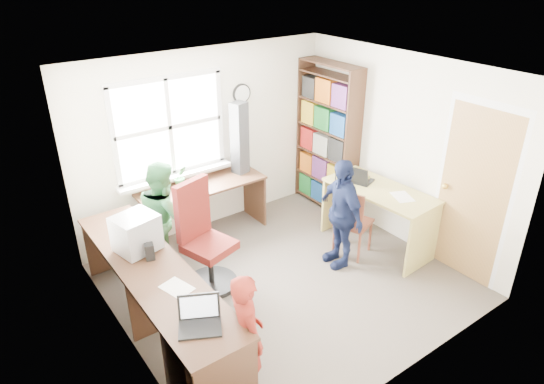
{
  "coord_description": "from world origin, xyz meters",
  "views": [
    {
      "loc": [
        -2.8,
        -3.59,
        3.43
      ],
      "look_at": [
        0.0,
        0.25,
        1.05
      ],
      "focal_mm": 32.0,
      "sensor_mm": 36.0,
      "label": 1
    }
  ],
  "objects_px": {
    "person_navy": "(341,213)",
    "crt_monitor": "(136,233)",
    "bookshelf": "(327,141)",
    "person_green": "(165,218)",
    "laptop_left": "(200,319)",
    "wooden_chair": "(351,220)",
    "cd_tower": "(240,138)",
    "person_red": "(247,335)",
    "l_desk": "(192,307)",
    "swivel_chair": "(204,242)",
    "laptop_right": "(357,178)",
    "right_desk": "(379,205)",
    "potted_plant": "(181,177)"
  },
  "relations": [
    {
      "from": "person_red",
      "to": "swivel_chair",
      "type": "bearing_deg",
      "value": -6.88
    },
    {
      "from": "swivel_chair",
      "to": "laptop_right",
      "type": "bearing_deg",
      "value": -24.04
    },
    {
      "from": "wooden_chair",
      "to": "laptop_right",
      "type": "height_order",
      "value": "laptop_right"
    },
    {
      "from": "swivel_chair",
      "to": "person_red",
      "type": "distance_m",
      "value": 1.6
    },
    {
      "from": "cd_tower",
      "to": "person_navy",
      "type": "relative_size",
      "value": 0.71
    },
    {
      "from": "cd_tower",
      "to": "person_navy",
      "type": "xyz_separation_m",
      "value": [
        0.39,
        -1.55,
        -0.55
      ]
    },
    {
      "from": "bookshelf",
      "to": "crt_monitor",
      "type": "height_order",
      "value": "bookshelf"
    },
    {
      "from": "laptop_left",
      "to": "wooden_chair",
      "type": "bearing_deg",
      "value": 45.61
    },
    {
      "from": "l_desk",
      "to": "person_red",
      "type": "bearing_deg",
      "value": -80.53
    },
    {
      "from": "person_red",
      "to": "person_navy",
      "type": "xyz_separation_m",
      "value": [
        1.94,
        0.95,
        0.08
      ]
    },
    {
      "from": "person_navy",
      "to": "right_desk",
      "type": "bearing_deg",
      "value": 101.13
    },
    {
      "from": "right_desk",
      "to": "potted_plant",
      "type": "bearing_deg",
      "value": 136.59
    },
    {
      "from": "laptop_left",
      "to": "potted_plant",
      "type": "distance_m",
      "value": 2.55
    },
    {
      "from": "crt_monitor",
      "to": "laptop_right",
      "type": "distance_m",
      "value": 2.82
    },
    {
      "from": "l_desk",
      "to": "cd_tower",
      "type": "xyz_separation_m",
      "value": [
        1.68,
        1.76,
        0.77
      ]
    },
    {
      "from": "l_desk",
      "to": "laptop_right",
      "type": "bearing_deg",
      "value": 11.41
    },
    {
      "from": "l_desk",
      "to": "right_desk",
      "type": "distance_m",
      "value": 2.73
    },
    {
      "from": "laptop_left",
      "to": "cd_tower",
      "type": "xyz_separation_m",
      "value": [
        1.87,
        2.31,
        0.43
      ]
    },
    {
      "from": "bookshelf",
      "to": "person_navy",
      "type": "xyz_separation_m",
      "value": [
        -0.89,
        -1.26,
        -0.32
      ]
    },
    {
      "from": "right_desk",
      "to": "person_red",
      "type": "relative_size",
      "value": 1.2
    },
    {
      "from": "right_desk",
      "to": "wooden_chair",
      "type": "bearing_deg",
      "value": 172.11
    },
    {
      "from": "potted_plant",
      "to": "person_red",
      "type": "bearing_deg",
      "value": -105.2
    },
    {
      "from": "bookshelf",
      "to": "wooden_chair",
      "type": "height_order",
      "value": "bookshelf"
    },
    {
      "from": "l_desk",
      "to": "swivel_chair",
      "type": "xyz_separation_m",
      "value": [
        0.57,
        0.8,
        0.08
      ]
    },
    {
      "from": "bookshelf",
      "to": "person_green",
      "type": "distance_m",
      "value": 2.63
    },
    {
      "from": "l_desk",
      "to": "swivel_chair",
      "type": "distance_m",
      "value": 0.98
    },
    {
      "from": "wooden_chair",
      "to": "l_desk",
      "type": "bearing_deg",
      "value": 165.18
    },
    {
      "from": "l_desk",
      "to": "potted_plant",
      "type": "bearing_deg",
      "value": 65.62
    },
    {
      "from": "swivel_chair",
      "to": "person_navy",
      "type": "bearing_deg",
      "value": -37.94
    },
    {
      "from": "laptop_left",
      "to": "person_red",
      "type": "xyz_separation_m",
      "value": [
        0.32,
        -0.19,
        -0.21
      ]
    },
    {
      "from": "laptop_left",
      "to": "potted_plant",
      "type": "xyz_separation_m",
      "value": [
        1.01,
        2.34,
        0.1
      ]
    },
    {
      "from": "person_navy",
      "to": "crt_monitor",
      "type": "bearing_deg",
      "value": -92.4
    },
    {
      "from": "person_red",
      "to": "person_navy",
      "type": "distance_m",
      "value": 2.17
    },
    {
      "from": "swivel_chair",
      "to": "laptop_right",
      "type": "distance_m",
      "value": 2.1
    },
    {
      "from": "swivel_chair",
      "to": "person_red",
      "type": "bearing_deg",
      "value": -122.6
    },
    {
      "from": "person_green",
      "to": "l_desk",
      "type": "bearing_deg",
      "value": 173.1
    },
    {
      "from": "laptop_right",
      "to": "cd_tower",
      "type": "bearing_deg",
      "value": 17.16
    },
    {
      "from": "laptop_right",
      "to": "cd_tower",
      "type": "relative_size",
      "value": 0.44
    },
    {
      "from": "potted_plant",
      "to": "person_red",
      "type": "xyz_separation_m",
      "value": [
        -0.69,
        -2.53,
        -0.3
      ]
    },
    {
      "from": "person_navy",
      "to": "swivel_chair",
      "type": "bearing_deg",
      "value": -100.18
    },
    {
      "from": "wooden_chair",
      "to": "person_red",
      "type": "height_order",
      "value": "person_red"
    },
    {
      "from": "crt_monitor",
      "to": "person_red",
      "type": "distance_m",
      "value": 1.57
    },
    {
      "from": "bookshelf",
      "to": "person_red",
      "type": "bearing_deg",
      "value": -142.04
    },
    {
      "from": "bookshelf",
      "to": "laptop_right",
      "type": "relative_size",
      "value": 4.94
    },
    {
      "from": "cd_tower",
      "to": "person_red",
      "type": "bearing_deg",
      "value": -136.35
    },
    {
      "from": "person_red",
      "to": "person_green",
      "type": "distance_m",
      "value": 2.05
    },
    {
      "from": "potted_plant",
      "to": "person_green",
      "type": "height_order",
      "value": "person_green"
    },
    {
      "from": "laptop_left",
      "to": "person_red",
      "type": "relative_size",
      "value": 0.36
    },
    {
      "from": "right_desk",
      "to": "person_red",
      "type": "xyz_separation_m",
      "value": [
        -2.6,
        -0.95,
        0.01
      ]
    },
    {
      "from": "person_red",
      "to": "crt_monitor",
      "type": "bearing_deg",
      "value": 20.51
    }
  ]
}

